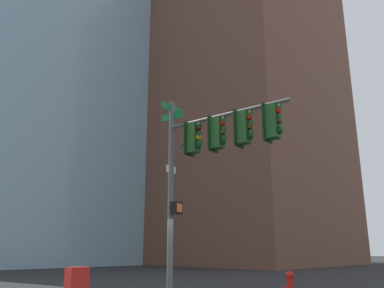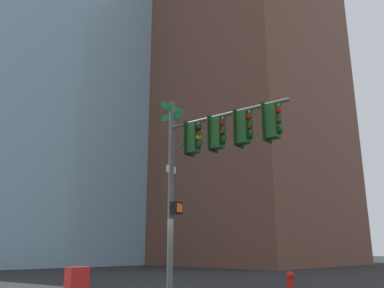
# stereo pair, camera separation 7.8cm
# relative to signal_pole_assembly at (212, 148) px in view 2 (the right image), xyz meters

# --- Properties ---
(signal_pole_assembly) EXTENTS (4.89, 1.23, 6.63)m
(signal_pole_assembly) POSITION_rel_signal_pole_assembly_xyz_m (0.00, 0.00, 0.00)
(signal_pole_assembly) COLOR #4C514C
(signal_pole_assembly) RESTS_ON ground_plane
(fire_hydrant) EXTENTS (0.34, 0.26, 0.87)m
(fire_hydrant) POSITION_rel_signal_pole_assembly_xyz_m (-1.15, -2.32, -4.20)
(fire_hydrant) COLOR red
(fire_hydrant) RESTS_ON ground_plane
(newspaper_box) EXTENTS (0.47, 0.58, 1.05)m
(newspaper_box) POSITION_rel_signal_pole_assembly_xyz_m (2.45, 3.07, -4.14)
(newspaper_box) COLOR red
(newspaper_box) RESTS_ON ground_plane
(building_brick_nearside) EXTENTS (19.74, 20.35, 56.35)m
(building_brick_nearside) POSITION_rel_signal_pole_assembly_xyz_m (26.79, -30.02, 23.51)
(building_brick_nearside) COLOR brown
(building_brick_nearside) RESTS_ON ground_plane
(building_brick_midblock) EXTENTS (21.55, 18.94, 35.24)m
(building_brick_midblock) POSITION_rel_signal_pole_assembly_xyz_m (19.93, -27.21, 12.95)
(building_brick_midblock) COLOR brown
(building_brick_midblock) RESTS_ON ground_plane
(building_glass_tower) EXTENTS (29.91, 22.63, 61.88)m
(building_glass_tower) POSITION_rel_signal_pole_assembly_xyz_m (39.95, -8.55, 26.27)
(building_glass_tower) COLOR #8CB2C6
(building_glass_tower) RESTS_ON ground_plane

